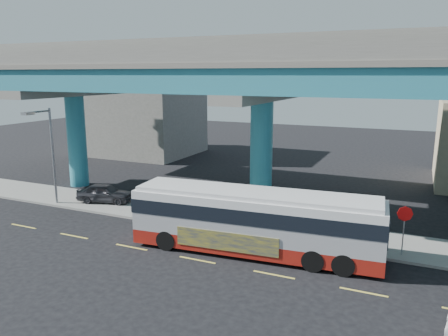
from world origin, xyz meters
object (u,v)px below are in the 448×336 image
at_px(transit_bus, 255,219).
at_px(parked_car, 105,193).
at_px(stop_sign, 404,220).
at_px(street_lamp, 46,142).

bearing_deg(transit_bus, parked_car, 158.80).
height_order(parked_car, stop_sign, stop_sign).
xyz_separation_m(parked_car, street_lamp, (-3.04, -2.08, 3.76)).
bearing_deg(stop_sign, transit_bus, -153.94).
height_order(parked_car, street_lamp, street_lamp).
bearing_deg(parked_car, street_lamp, 108.55).
bearing_deg(parked_car, transit_bus, -122.29).
bearing_deg(street_lamp, stop_sign, 1.77).
height_order(street_lamp, stop_sign, street_lamp).
relative_size(parked_car, street_lamp, 0.62).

